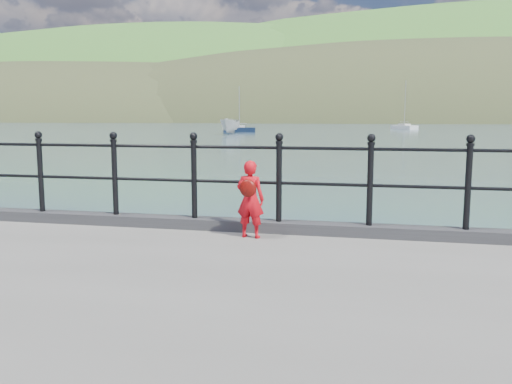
% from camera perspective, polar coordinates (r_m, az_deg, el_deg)
% --- Properties ---
extents(ground, '(600.00, 600.00, 0.00)m').
position_cam_1_polar(ground, '(7.93, -1.80, -10.88)').
color(ground, '#2D4251').
rests_on(ground, ground).
extents(kerb, '(60.00, 0.30, 0.15)m').
position_cam_1_polar(kerb, '(7.51, -2.11, -3.47)').
color(kerb, '#28282B').
rests_on(kerb, quay).
extents(railing, '(18.11, 0.11, 1.20)m').
position_cam_1_polar(railing, '(7.40, -2.14, 2.22)').
color(railing, black).
rests_on(railing, kerb).
extents(far_shore, '(830.00, 200.00, 156.00)m').
position_cam_1_polar(far_shore, '(250.63, 20.77, 1.85)').
color(far_shore, '#333A21').
rests_on(far_shore, ground).
extents(child, '(0.39, 0.33, 1.01)m').
position_cam_1_polar(child, '(6.98, -0.62, -0.70)').
color(child, red).
rests_on(child, quay).
extents(launch_white, '(2.19, 5.56, 2.13)m').
position_cam_1_polar(launch_white, '(72.47, -2.71, 6.93)').
color(launch_white, silver).
rests_on(launch_white, ground).
extents(sailboat_left, '(4.92, 2.39, 6.90)m').
position_cam_1_polar(sailboat_left, '(80.87, -1.76, 6.55)').
color(sailboat_left, black).
rests_on(sailboat_left, ground).
extents(sailboat_deep, '(4.64, 5.97, 8.80)m').
position_cam_1_polar(sailboat_deep, '(100.85, 15.33, 6.58)').
color(sailboat_deep, white).
rests_on(sailboat_deep, ground).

